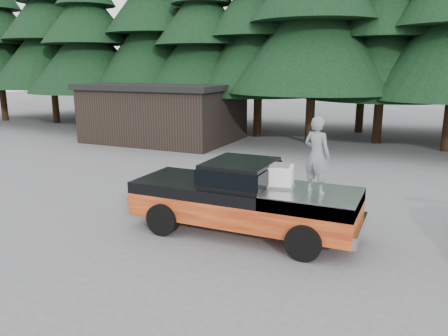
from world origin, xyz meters
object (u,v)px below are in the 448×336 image
at_px(pickup_truck, 243,209).
at_px(air_compressor, 278,177).
at_px(utility_building, 165,112).
at_px(man_on_bed, 317,155).

relative_size(pickup_truck, air_compressor, 8.17).
bearing_deg(utility_building, air_compressor, -47.90).
relative_size(pickup_truck, man_on_bed, 3.29).
xyz_separation_m(pickup_truck, air_compressor, (0.86, 0.14, 0.92)).
bearing_deg(pickup_truck, man_on_bed, -1.22).
height_order(air_compressor, utility_building, utility_building).
bearing_deg(utility_building, pickup_truck, -50.63).
relative_size(pickup_truck, utility_building, 0.71).
distance_m(pickup_truck, utility_building, 15.35).
bearing_deg(man_on_bed, air_compressor, 8.93).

